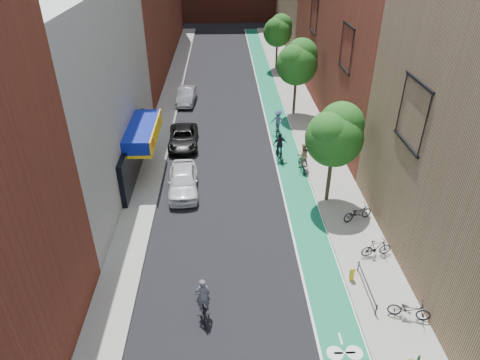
{
  "coord_description": "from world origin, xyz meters",
  "views": [
    {
      "loc": [
        -0.73,
        -12.04,
        15.1
      ],
      "look_at": [
        0.19,
        10.32,
        1.5
      ],
      "focal_mm": 32.0,
      "sensor_mm": 36.0,
      "label": 1
    }
  ],
  "objects": [
    {
      "name": "cyclist_lane_mid",
      "position": [
        3.3,
        15.52,
        0.81
      ],
      "size": [
        1.11,
        1.9,
        2.15
      ],
      "rotation": [
        0.0,
        0.0,
        3.3
      ],
      "color": "black",
      "rests_on": "ground"
    },
    {
      "name": "parked_bike_far",
      "position": [
        6.91,
        7.81,
        0.64
      ],
      "size": [
        1.99,
        1.26,
        0.99
      ],
      "primitive_type": "imported",
      "rotation": [
        0.0,
        0.0,
        1.92
      ],
      "color": "black",
      "rests_on": "sidewalk_right"
    },
    {
      "name": "sidewalk_left",
      "position": [
        -6.0,
        26.0,
        0.07
      ],
      "size": [
        2.0,
        68.0,
        0.15
      ],
      "primitive_type": "cube",
      "color": "gray",
      "rests_on": "ground"
    },
    {
      "name": "cyclist_lane_far",
      "position": [
        3.67,
        19.9,
        0.95
      ],
      "size": [
        1.27,
        1.77,
        2.12
      ],
      "rotation": [
        0.0,
        0.0,
        2.89
      ],
      "color": "black",
      "rests_on": "ground"
    },
    {
      "name": "parked_car_white",
      "position": [
        -3.43,
        11.57,
        0.79
      ],
      "size": [
        2.14,
        4.76,
        1.59
      ],
      "primitive_type": "imported",
      "rotation": [
        0.0,
        0.0,
        0.06
      ],
      "color": "silver",
      "rests_on": "ground"
    },
    {
      "name": "sidewalk_right",
      "position": [
        6.5,
        26.0,
        0.07
      ],
      "size": [
        3.0,
        68.0,
        0.15
      ],
      "primitive_type": "cube",
      "color": "gray",
      "rests_on": "ground"
    },
    {
      "name": "cyclist_lead",
      "position": [
        -1.8,
        1.16,
        0.7
      ],
      "size": [
        0.94,
        1.91,
        2.11
      ],
      "rotation": [
        0.0,
        0.0,
        3.31
      ],
      "color": "black",
      "rests_on": "ground"
    },
    {
      "name": "parked_car_black",
      "position": [
        -3.92,
        18.22,
        0.67
      ],
      "size": [
        2.39,
        4.89,
        1.34
      ],
      "primitive_type": "imported",
      "rotation": [
        0.0,
        0.0,
        0.04
      ],
      "color": "black",
      "rests_on": "ground"
    },
    {
      "name": "bike_lane",
      "position": [
        4.0,
        26.0,
        0.01
      ],
      "size": [
        2.0,
        68.0,
        0.01
      ],
      "primitive_type": "cube",
      "color": "#136F47",
      "rests_on": "ground"
    },
    {
      "name": "fire_hydrant",
      "position": [
        5.3,
        2.99,
        0.53
      ],
      "size": [
        0.25,
        0.25,
        0.72
      ],
      "color": "gold",
      "rests_on": "sidewalk_right"
    },
    {
      "name": "ground",
      "position": [
        0.0,
        0.0,
        0.0
      ],
      "size": [
        160.0,
        160.0,
        0.0
      ],
      "primitive_type": "plane",
      "color": "black",
      "rests_on": "ground"
    },
    {
      "name": "building_left_white",
      "position": [
        -11.0,
        14.0,
        6.0
      ],
      "size": [
        8.0,
        20.0,
        12.0
      ],
      "primitive_type": "cube",
      "color": "silver",
      "rests_on": "ground"
    },
    {
      "name": "tree_mid",
      "position": [
        5.65,
        24.02,
        4.89
      ],
      "size": [
        3.55,
        3.53,
        6.74
      ],
      "color": "#332619",
      "rests_on": "ground"
    },
    {
      "name": "cyclist_lane_near",
      "position": [
        4.7,
        13.89,
        0.88
      ],
      "size": [
        0.93,
        1.89,
        2.1
      ],
      "rotation": [
        0.0,
        0.0,
        3.27
      ],
      "color": "black",
      "rests_on": "ground"
    },
    {
      "name": "parked_car_silver",
      "position": [
        -4.27,
        27.4,
        0.73
      ],
      "size": [
        1.8,
        4.49,
        1.45
      ],
      "primitive_type": "imported",
      "rotation": [
        0.0,
        0.0,
        -0.06
      ],
      "color": "#979A9F",
      "rests_on": "ground"
    },
    {
      "name": "parked_bike_mid",
      "position": [
        7.02,
        4.69,
        0.64
      ],
      "size": [
        1.69,
        0.69,
        0.99
      ],
      "primitive_type": "imported",
      "rotation": [
        0.0,
        0.0,
        1.71
      ],
      "color": "black",
      "rests_on": "sidewalk_right"
    },
    {
      "name": "tree_far",
      "position": [
        5.65,
        38.02,
        4.5
      ],
      "size": [
        3.3,
        3.25,
        6.21
      ],
      "color": "#332619",
      "rests_on": "ground"
    },
    {
      "name": "tree_near",
      "position": [
        5.65,
        10.02,
        4.66
      ],
      "size": [
        3.4,
        3.36,
        6.42
      ],
      "color": "#332619",
      "rests_on": "ground"
    },
    {
      "name": "parked_bike_near",
      "position": [
        7.17,
        0.61,
        0.62
      ],
      "size": [
        1.91,
        1.14,
        0.95
      ],
      "primitive_type": "imported",
      "rotation": [
        0.0,
        0.0,
        1.27
      ],
      "color": "black",
      "rests_on": "sidewalk_right"
    }
  ]
}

